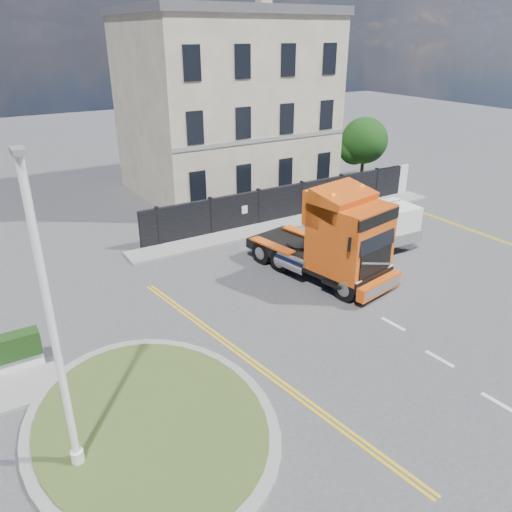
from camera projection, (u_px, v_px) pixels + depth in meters
ground at (292, 311)px, 19.68m from camera, size 120.00×120.00×0.00m
traffic_island at (151, 421)px, 13.98m from camera, size 6.80×6.80×0.17m
hoarding_fence at (295, 200)px, 29.40m from camera, size 18.80×0.25×2.00m
georgian_building at (225, 103)px, 33.03m from camera, size 12.30×10.30×12.80m
tree at (362, 143)px, 34.71m from camera, size 3.20×3.20×4.80m
pavement_far at (296, 222)px, 28.82m from camera, size 20.00×1.60×0.12m
truck at (337, 241)px, 21.38m from camera, size 3.87×7.32×4.17m
flatbed_pickup at (381, 222)px, 25.46m from camera, size 2.43×5.51×2.26m
lamppost_island at (52, 324)px, 10.91m from camera, size 0.25×0.50×8.05m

